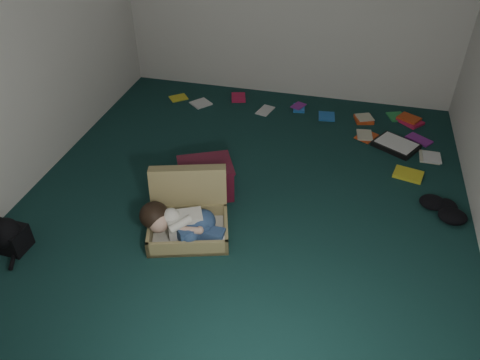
% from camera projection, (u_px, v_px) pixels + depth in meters
% --- Properties ---
extents(floor, '(4.50, 4.50, 0.00)m').
position_uv_depth(floor, '(244.00, 201.00, 4.28)').
color(floor, '#102E2B').
rests_on(floor, ground).
extents(wall_front, '(4.50, 0.00, 4.50)m').
position_uv_depth(wall_front, '(105.00, 304.00, 1.76)').
color(wall_front, silver).
rests_on(wall_front, ground).
extents(wall_left, '(0.00, 4.50, 4.50)m').
position_uv_depth(wall_left, '(11.00, 43.00, 3.89)').
color(wall_left, silver).
rests_on(wall_left, ground).
extents(suitcase, '(0.81, 0.80, 0.48)m').
position_uv_depth(suitcase, '(189.00, 213.00, 3.93)').
color(suitcase, '#968752').
rests_on(suitcase, floor).
extents(person, '(0.73, 0.37, 0.30)m').
position_uv_depth(person, '(182.00, 223.00, 3.77)').
color(person, silver).
rests_on(person, suitcase).
extents(maroon_bin, '(0.60, 0.55, 0.33)m').
position_uv_depth(maroon_bin, '(206.00, 179.00, 4.27)').
color(maroon_bin, '#4B0F1D').
rests_on(maroon_bin, floor).
extents(backpack, '(0.39, 0.32, 0.23)m').
position_uv_depth(backpack, '(8.00, 237.00, 3.74)').
color(backpack, black).
rests_on(backpack, floor).
extents(clothing_pile, '(0.42, 0.36, 0.13)m').
position_uv_depth(clothing_pile, '(438.00, 207.00, 4.12)').
color(clothing_pile, black).
rests_on(clothing_pile, floor).
extents(paper_tray, '(0.53, 0.49, 0.06)m').
position_uv_depth(paper_tray, '(396.00, 145.00, 4.98)').
color(paper_tray, black).
rests_on(paper_tray, floor).
extents(book_scatter, '(3.19, 1.45, 0.02)m').
position_uv_depth(book_scatter, '(326.00, 121.00, 5.42)').
color(book_scatter, gold).
rests_on(book_scatter, floor).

